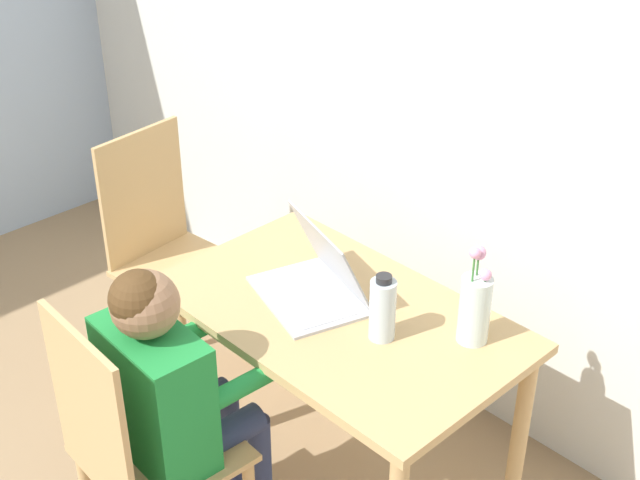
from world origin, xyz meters
TOP-DOWN VIEW (x-y plane):
  - wall_back at (0.00, 2.23)m, footprint 6.40×0.05m
  - dining_table at (0.15, 1.53)m, footprint 1.08×0.65m
  - chair_occupied at (0.01, 0.89)m, footprint 0.42×0.42m
  - chair_spare at (-0.80, 1.57)m, footprint 0.44×0.44m
  - person_seated at (0.01, 1.01)m, footprint 0.37×0.44m
  - laptop at (0.05, 1.54)m, footprint 0.41×0.35m
  - flower_vase at (0.51, 1.70)m, footprint 0.09×0.09m
  - water_bottle at (0.32, 1.53)m, footprint 0.07×0.07m

SIDE VIEW (x-z plane):
  - chair_occupied at x=0.01m, z-range 0.01..0.95m
  - chair_spare at x=-0.80m, z-range 0.01..0.95m
  - dining_table at x=0.15m, z-range 0.26..0.98m
  - person_seated at x=0.01m, z-range 0.13..1.18m
  - laptop at x=0.05m, z-range 0.66..0.90m
  - water_bottle at x=0.32m, z-range 0.72..0.92m
  - flower_vase at x=0.51m, z-range 0.68..0.99m
  - wall_back at x=0.00m, z-range 0.00..2.50m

